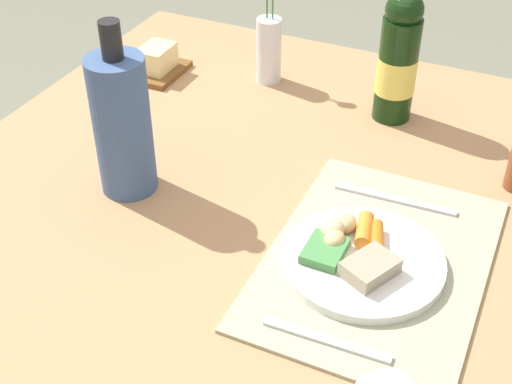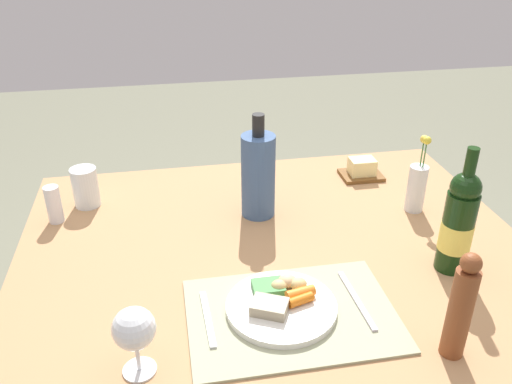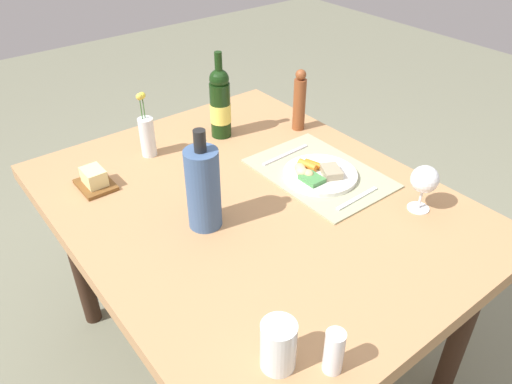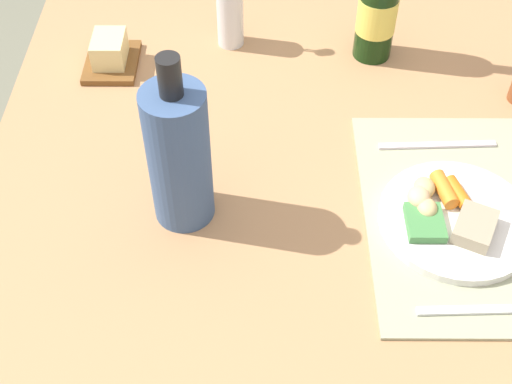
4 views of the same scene
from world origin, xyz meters
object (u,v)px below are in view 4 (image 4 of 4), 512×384
(dining_table, at_px, (296,235))
(butter_dish, at_px, (110,54))
(dinner_plate, at_px, (453,217))
(flower_vase, at_px, (230,9))
(knife, at_px, (437,145))
(cooler_bottle, at_px, (179,155))
(fork, at_px, (479,310))

(dining_table, xyz_separation_m, butter_dish, (0.36, 0.35, 0.10))
(dinner_plate, distance_m, flower_vase, 0.59)
(dining_table, xyz_separation_m, dinner_plate, (-0.04, -0.24, 0.10))
(knife, relative_size, flower_vase, 0.88)
(cooler_bottle, bearing_deg, fork, -113.85)
(dinner_plate, xyz_separation_m, knife, (0.17, -0.01, -0.01))
(dinner_plate, bearing_deg, flower_vase, 37.00)
(fork, distance_m, butter_dish, 0.81)
(fork, bearing_deg, dinner_plate, 1.17)
(dinner_plate, relative_size, butter_dish, 1.84)
(fork, relative_size, knife, 0.86)
(cooler_bottle, bearing_deg, flower_vase, -7.59)
(butter_dish, bearing_deg, fork, -133.30)
(butter_dish, height_order, cooler_bottle, cooler_bottle)
(fork, height_order, butter_dish, butter_dish)
(dining_table, bearing_deg, fork, -129.24)
(fork, relative_size, flower_vase, 0.76)
(knife, relative_size, cooler_bottle, 0.68)
(cooler_bottle, xyz_separation_m, flower_vase, (0.45, -0.06, -0.05))
(knife, distance_m, cooler_bottle, 0.46)
(knife, height_order, butter_dish, butter_dish)
(dinner_plate, relative_size, knife, 1.19)
(knife, relative_size, butter_dish, 1.55)
(fork, bearing_deg, knife, -1.51)
(dining_table, distance_m, butter_dish, 0.51)
(dining_table, height_order, butter_dish, butter_dish)
(cooler_bottle, height_order, flower_vase, cooler_bottle)
(butter_dish, distance_m, flower_vase, 0.25)
(dinner_plate, distance_m, cooler_bottle, 0.43)
(cooler_bottle, bearing_deg, dining_table, -85.98)
(butter_dish, xyz_separation_m, cooler_bottle, (-0.37, -0.17, 0.10))
(dinner_plate, xyz_separation_m, flower_vase, (0.47, 0.36, 0.06))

